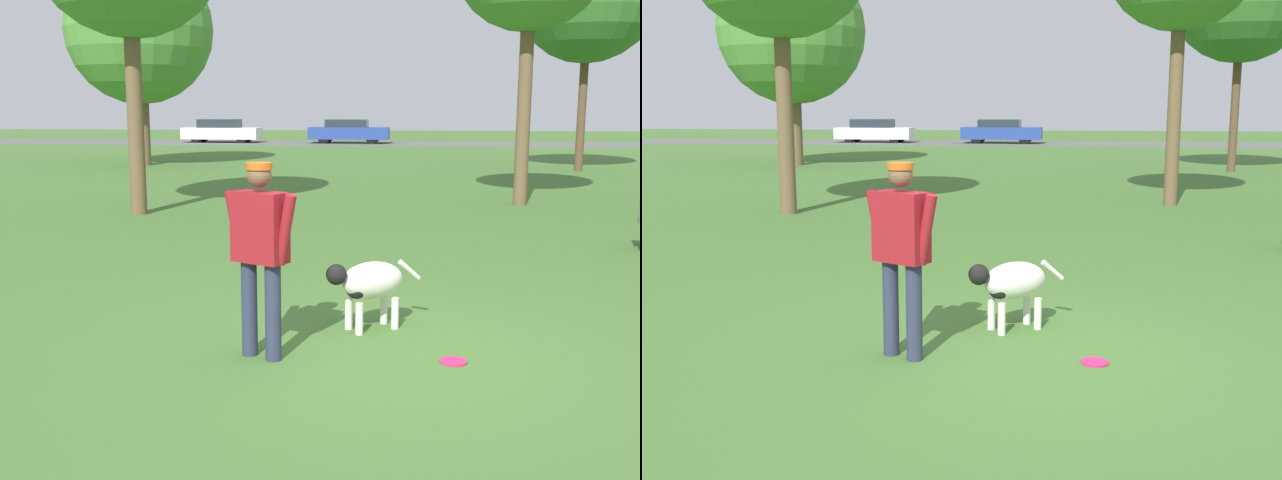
% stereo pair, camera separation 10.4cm
% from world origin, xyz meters
% --- Properties ---
extents(ground_plane, '(120.00, 120.00, 0.00)m').
position_xyz_m(ground_plane, '(0.00, 0.00, 0.00)').
color(ground_plane, '#426B2D').
extents(far_road_strip, '(120.00, 6.00, 0.01)m').
position_xyz_m(far_road_strip, '(0.00, 36.16, 0.01)').
color(far_road_strip, '#5B5B59').
rests_on(far_road_strip, ground_plane).
extents(person, '(0.66, 0.39, 1.59)m').
position_xyz_m(person, '(-0.99, -0.19, 0.94)').
color(person, '#2D334C').
rests_on(person, ground_plane).
extents(dog, '(0.88, 0.67, 0.65)m').
position_xyz_m(dog, '(-0.18, 0.68, 0.44)').
color(dog, silver).
rests_on(dog, ground_plane).
extents(frisbee, '(0.22, 0.22, 0.02)m').
position_xyz_m(frisbee, '(0.55, -0.14, 0.01)').
color(frisbee, '#E52366').
rests_on(frisbee, ground_plane).
extents(tree_far_left, '(5.01, 5.01, 7.11)m').
position_xyz_m(tree_far_left, '(-9.04, 19.46, 4.59)').
color(tree_far_left, brown).
rests_on(tree_far_left, ground_plane).
extents(parked_car_white, '(4.41, 1.89, 1.33)m').
position_xyz_m(parked_car_white, '(-10.55, 36.45, 0.65)').
color(parked_car_white, white).
rests_on(parked_car_white, ground_plane).
extents(parked_car_blue, '(4.51, 1.84, 1.33)m').
position_xyz_m(parked_car_blue, '(-3.21, 36.29, 0.67)').
color(parked_car_blue, '#284293').
rests_on(parked_car_blue, ground_plane).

